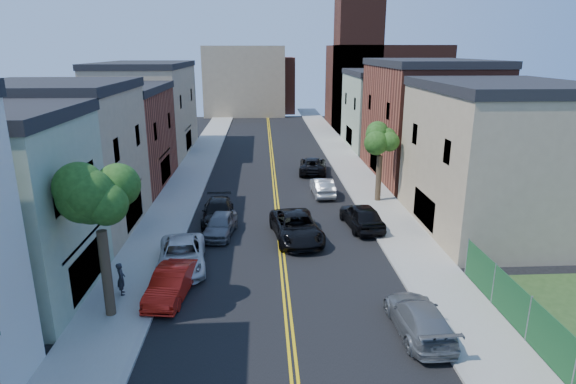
{
  "coord_description": "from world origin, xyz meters",
  "views": [
    {
      "loc": [
        -1.04,
        -5.39,
        11.5
      ],
      "look_at": [
        0.69,
        26.36,
        2.0
      ],
      "focal_mm": 29.97,
      "sensor_mm": 36.0,
      "label": 1
    }
  ],
  "objects": [
    {
      "name": "silver_car_right",
      "position": [
        3.8,
        32.01,
        0.72
      ],
      "size": [
        1.7,
        4.42,
        1.44
      ],
      "primitive_type": "imported",
      "rotation": [
        0.0,
        0.0,
        3.18
      ],
      "color": "#989B9F",
      "rests_on": "ground"
    },
    {
      "name": "red_sedan",
      "position": [
        -5.5,
        15.65,
        0.72
      ],
      "size": [
        2.11,
        4.57,
        1.45
      ],
      "primitive_type": "imported",
      "rotation": [
        0.0,
        0.0,
        -0.14
      ],
      "color": "#B5150C",
      "rests_on": "ground"
    },
    {
      "name": "backdrop_center",
      "position": [
        0.0,
        86.0,
        5.0
      ],
      "size": [
        10.0,
        8.0,
        10.0
      ],
      "primitive_type": "cube",
      "color": "brown",
      "rests_on": "ground"
    },
    {
      "name": "fence_right",
      "position": [
        9.5,
        9.5,
        1.1
      ],
      "size": [
        0.04,
        15.0,
        1.9
      ],
      "primitive_type": "cube",
      "color": "#143F1E",
      "rests_on": "sidewalk_right"
    },
    {
      "name": "church",
      "position": [
        16.33,
        67.07,
        7.24
      ],
      "size": [
        16.2,
        14.2,
        22.6
      ],
      "color": "#4C2319",
      "rests_on": "ground"
    },
    {
      "name": "curb_left",
      "position": [
        -6.15,
        40.0,
        0.07
      ],
      "size": [
        0.3,
        100.0,
        0.15
      ],
      "primitive_type": "cube",
      "color": "gray",
      "rests_on": "ground"
    },
    {
      "name": "black_car_right",
      "position": [
        5.5,
        24.44,
        0.85
      ],
      "size": [
        2.56,
        5.17,
        1.69
      ],
      "primitive_type": "imported",
      "rotation": [
        0.0,
        0.0,
        3.26
      ],
      "color": "black",
      "rests_on": "ground"
    },
    {
      "name": "bldg_left_tan_far",
      "position": [
        -14.0,
        50.0,
        4.75
      ],
      "size": [
        9.0,
        16.0,
        9.5
      ],
      "primitive_type": "cube",
      "color": "#998466",
      "rests_on": "ground"
    },
    {
      "name": "bldg_left_brick",
      "position": [
        -14.0,
        36.0,
        4.0
      ],
      "size": [
        9.0,
        12.0,
        8.0
      ],
      "primitive_type": "cube",
      "color": "brown",
      "rests_on": "ground"
    },
    {
      "name": "pedestrian_left",
      "position": [
        -7.89,
        15.81,
        0.96
      ],
      "size": [
        0.56,
        0.68,
        1.62
      ],
      "primitive_type": "imported",
      "rotation": [
        0.0,
        0.0,
        1.9
      ],
      "color": "#23252B",
      "rests_on": "sidewalk_left"
    },
    {
      "name": "curb_right",
      "position": [
        6.15,
        40.0,
        0.07
      ],
      "size": [
        0.3,
        100.0,
        0.15
      ],
      "primitive_type": "cube",
      "color": "gray",
      "rests_on": "ground"
    },
    {
      "name": "white_pickup",
      "position": [
        -5.5,
        18.87,
        0.75
      ],
      "size": [
        3.13,
        5.66,
        1.5
      ],
      "primitive_type": "imported",
      "rotation": [
        0.0,
        0.0,
        0.12
      ],
      "color": "silver",
      "rests_on": "ground"
    },
    {
      "name": "grey_car_right",
      "position": [
        5.39,
        12.0,
        0.71
      ],
      "size": [
        2.14,
        4.94,
        1.42
      ],
      "primitive_type": "imported",
      "rotation": [
        0.0,
        0.0,
        3.17
      ],
      "color": "slate",
      "rests_on": "ground"
    },
    {
      "name": "bldg_right_tan",
      "position": [
        14.0,
        24.0,
        4.5
      ],
      "size": [
        9.0,
        12.0,
        9.0
      ],
      "primitive_type": "cube",
      "color": "#998466",
      "rests_on": "ground"
    },
    {
      "name": "black_car_left",
      "position": [
        -4.17,
        26.12,
        0.74
      ],
      "size": [
        2.22,
        5.14,
        1.47
      ],
      "primitive_type": "imported",
      "rotation": [
        0.0,
        0.0,
        0.03
      ],
      "color": "black",
      "rests_on": "ground"
    },
    {
      "name": "backdrop_left",
      "position": [
        -4.0,
        82.0,
        6.0
      ],
      "size": [
        14.0,
        8.0,
        12.0
      ],
      "primitive_type": "cube",
      "color": "#998466",
      "rests_on": "ground"
    },
    {
      "name": "tree_left_mid",
      "position": [
        -7.88,
        14.01,
        6.58
      ],
      "size": [
        5.2,
        5.2,
        9.29
      ],
      "color": "#3B2F1D",
      "rests_on": "sidewalk_left"
    },
    {
      "name": "sidewalk_right",
      "position": [
        7.9,
        40.0,
        0.07
      ],
      "size": [
        3.2,
        100.0,
        0.15
      ],
      "primitive_type": "cube",
      "color": "gray",
      "rests_on": "ground"
    },
    {
      "name": "tree_right_far",
      "position": [
        7.92,
        30.01,
        5.76
      ],
      "size": [
        4.4,
        4.4,
        8.03
      ],
      "color": "#3B2F1D",
      "rests_on": "sidewalk_right"
    },
    {
      "name": "bldg_right_brick",
      "position": [
        14.0,
        38.0,
        5.0
      ],
      "size": [
        9.0,
        14.0,
        10.0
      ],
      "primitive_type": "cube",
      "color": "brown",
      "rests_on": "ground"
    },
    {
      "name": "dark_car_right_far",
      "position": [
        3.8,
        39.46,
        0.75
      ],
      "size": [
        3.08,
        5.64,
        1.5
      ],
      "primitive_type": "imported",
      "rotation": [
        0.0,
        0.0,
        3.03
      ],
      "color": "black",
      "rests_on": "ground"
    },
    {
      "name": "black_suv_lane",
      "position": [
        1.01,
        22.67,
        0.82
      ],
      "size": [
        3.43,
        6.19,
        1.64
      ],
      "primitive_type": "imported",
      "rotation": [
        0.0,
        0.0,
        0.13
      ],
      "color": "black",
      "rests_on": "ground"
    },
    {
      "name": "sidewalk_left",
      "position": [
        -7.9,
        40.0,
        0.07
      ],
      "size": [
        3.2,
        100.0,
        0.15
      ],
      "primitive_type": "cube",
      "color": "gray",
      "rests_on": "ground"
    },
    {
      "name": "bldg_right_palegrn",
      "position": [
        14.0,
        52.0,
        4.25
      ],
      "size": [
        9.0,
        12.0,
        8.5
      ],
      "primitive_type": "cube",
      "color": "gray",
      "rests_on": "ground"
    },
    {
      "name": "grey_car_left",
      "position": [
        -3.8,
        23.59,
        0.73
      ],
      "size": [
        2.29,
        4.46,
        1.45
      ],
      "primitive_type": "imported",
      "rotation": [
        0.0,
        0.0,
        -0.14
      ],
      "color": "#55575C",
      "rests_on": "ground"
    },
    {
      "name": "bldg_left_tan_near",
      "position": [
        -14.0,
        25.0,
        4.5
      ],
      "size": [
        9.0,
        10.0,
        9.0
      ],
      "primitive_type": "cube",
      "color": "#998466",
      "rests_on": "ground"
    }
  ]
}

